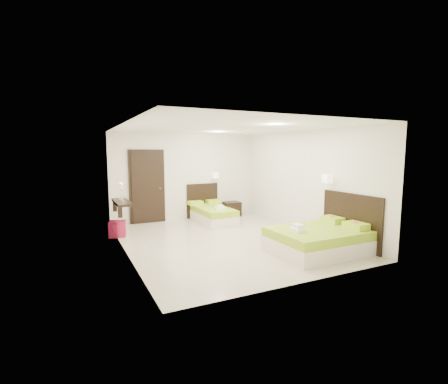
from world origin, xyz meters
name	(u,v)px	position (x,y,z in m)	size (l,w,h in m)	color
floor	(226,240)	(0.00, 0.00, 0.00)	(5.50, 5.50, 0.00)	#BCB29C
bed_single	(212,213)	(0.52, 1.98, 0.26)	(1.03, 1.71, 1.41)	beige
bed_double	(321,238)	(1.39, -1.62, 0.28)	(1.87, 1.59, 1.55)	beige
nightstand	(232,209)	(1.47, 2.56, 0.23)	(0.51, 0.45, 0.45)	black
ottoman	(117,229)	(-2.22, 1.48, 0.19)	(0.38, 0.38, 0.38)	maroon
door	(147,187)	(-1.20, 2.70, 1.05)	(1.02, 0.15, 2.14)	black
console_shelf	(122,202)	(-2.08, 1.60, 0.82)	(0.35, 1.20, 0.78)	black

